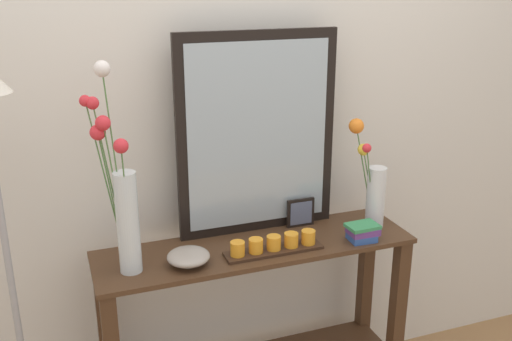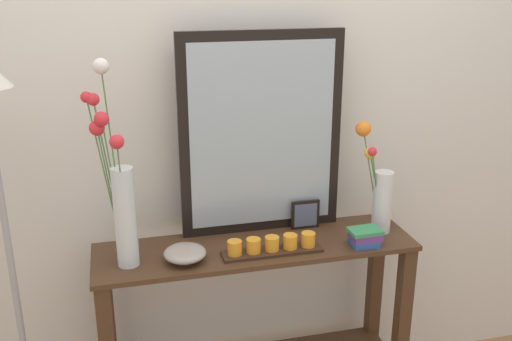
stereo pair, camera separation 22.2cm
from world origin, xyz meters
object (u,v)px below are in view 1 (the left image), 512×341
object	(u,v)px
mirror_leaning	(258,135)
vase_right	(372,185)
book_stack	(362,232)
console_table	(256,316)
candle_tray	(274,245)
picture_frame_small	(301,213)
decorative_bowl	(188,257)
floor_lamp	(2,223)
tall_vase_left	(122,198)

from	to	relation	value
mirror_leaning	vase_right	world-z (taller)	mirror_leaning
book_stack	vase_right	bearing A→B (deg)	47.99
vase_right	book_stack	distance (m)	0.22
console_table	mirror_leaning	world-z (taller)	mirror_leaning
candle_tray	picture_frame_small	bearing A→B (deg)	43.22
book_stack	candle_tray	bearing A→B (deg)	175.93
console_table	decorative_bowl	bearing A→B (deg)	-166.84
mirror_leaning	picture_frame_small	distance (m)	0.40
candle_tray	picture_frame_small	distance (m)	0.27
mirror_leaning	decorative_bowl	distance (m)	0.56
console_table	floor_lamp	world-z (taller)	floor_lamp
floor_lamp	vase_right	bearing A→B (deg)	2.33
candle_tray	floor_lamp	distance (m)	0.98
decorative_bowl	console_table	bearing A→B (deg)	13.16
tall_vase_left	book_stack	size ratio (longest dim) A/B	5.83
tall_vase_left	picture_frame_small	size ratio (longest dim) A/B	6.13
tall_vase_left	floor_lamp	size ratio (longest dim) A/B	0.47
console_table	picture_frame_small	size ratio (longest dim) A/B	10.31
picture_frame_small	mirror_leaning	bearing A→B (deg)	168.38
vase_right	decorative_bowl	size ratio (longest dim) A/B	2.90
tall_vase_left	candle_tray	size ratio (longest dim) A/B	1.95
picture_frame_small	console_table	bearing A→B (deg)	-156.37
picture_frame_small	tall_vase_left	bearing A→B (deg)	-169.56
vase_right	picture_frame_small	bearing A→B (deg)	161.25
tall_vase_left	vase_right	xyz separation A→B (m)	(1.04, 0.04, -0.10)
tall_vase_left	book_stack	distance (m)	0.97
picture_frame_small	floor_lamp	bearing A→B (deg)	-172.33
book_stack	floor_lamp	bearing A→B (deg)	177.48
picture_frame_small	vase_right	bearing A→B (deg)	-18.75
tall_vase_left	book_stack	bearing A→B (deg)	-4.52
floor_lamp	mirror_leaning	bearing A→B (deg)	11.26
tall_vase_left	floor_lamp	world-z (taller)	floor_lamp
picture_frame_small	book_stack	world-z (taller)	picture_frame_small
console_table	picture_frame_small	distance (m)	0.47
vase_right	picture_frame_small	distance (m)	0.32
decorative_bowl	candle_tray	bearing A→B (deg)	-2.02
decorative_bowl	book_stack	bearing A→B (deg)	-3.11
mirror_leaning	picture_frame_small	xyz separation A→B (m)	(0.18, -0.04, -0.35)
tall_vase_left	decorative_bowl	distance (m)	0.34
console_table	tall_vase_left	bearing A→B (deg)	-176.28
console_table	picture_frame_small	xyz separation A→B (m)	(0.24, 0.11, 0.39)
tall_vase_left	picture_frame_small	bearing A→B (deg)	10.44
console_table	tall_vase_left	size ratio (longest dim) A/B	1.68
floor_lamp	candle_tray	bearing A→B (deg)	-1.91
mirror_leaning	tall_vase_left	distance (m)	0.61
candle_tray	book_stack	bearing A→B (deg)	-4.07
console_table	candle_tray	distance (m)	0.37
decorative_bowl	vase_right	bearing A→B (deg)	5.44
tall_vase_left	picture_frame_small	xyz separation A→B (m)	(0.76, 0.14, -0.22)
vase_right	picture_frame_small	size ratio (longest dim) A/B	3.75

